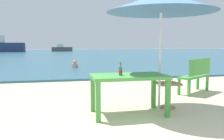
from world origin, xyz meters
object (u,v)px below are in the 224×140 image
(beer_bottle_amber, at_px, (121,70))
(side_table_wood, at_px, (168,91))
(picnic_table_green, at_px, (129,81))
(boat_tanker, at_px, (0,46))
(patio_umbrella, at_px, (161,3))
(boat_sailboat, at_px, (62,49))
(bench_green_left, at_px, (197,73))
(swimmer_person, at_px, (75,64))

(beer_bottle_amber, bearing_deg, side_table_wood, 16.35)
(picnic_table_green, xyz_separation_m, boat_tanker, (-10.52, 36.64, 0.37))
(patio_umbrella, height_order, boat_tanker, boat_tanker)
(beer_bottle_amber, relative_size, side_table_wood, 0.49)
(side_table_wood, bearing_deg, patio_umbrella, -147.03)
(beer_bottle_amber, relative_size, boat_tanker, 0.04)
(side_table_wood, bearing_deg, boat_sailboat, 92.78)
(bench_green_left, height_order, swimmer_person, bench_green_left)
(picnic_table_green, relative_size, side_table_wood, 2.59)
(patio_umbrella, bearing_deg, beer_bottle_amber, -169.89)
(patio_umbrella, height_order, side_table_wood, patio_umbrella)
(picnic_table_green, bearing_deg, beer_bottle_amber, -159.45)
(beer_bottle_amber, relative_size, boat_sailboat, 0.07)
(patio_umbrella, bearing_deg, boat_sailboat, 92.36)
(patio_umbrella, bearing_deg, bench_green_left, 40.16)
(side_table_wood, relative_size, swimmer_person, 1.32)
(patio_umbrella, distance_m, bench_green_left, 2.73)
(swimmer_person, bearing_deg, boat_tanker, 109.74)
(swimmer_person, relative_size, boat_tanker, 0.06)
(side_table_wood, xyz_separation_m, boat_sailboat, (-1.85, 38.13, 0.19))
(swimmer_person, bearing_deg, patio_umbrella, -82.44)
(boat_sailboat, bearing_deg, bench_green_left, -84.91)
(picnic_table_green, xyz_separation_m, side_table_wood, (0.93, 0.26, -0.30))
(side_table_wood, height_order, boat_tanker, boat_tanker)
(picnic_table_green, relative_size, bench_green_left, 1.16)
(boat_sailboat, bearing_deg, beer_bottle_amber, -88.89)
(bench_green_left, bearing_deg, patio_umbrella, -139.84)
(bench_green_left, bearing_deg, boat_sailboat, 95.09)
(beer_bottle_amber, xyz_separation_m, boat_sailboat, (-0.74, 38.46, -0.31))
(beer_bottle_amber, xyz_separation_m, patio_umbrella, (0.83, 0.15, 1.26))
(side_table_wood, xyz_separation_m, boat_tanker, (-11.45, 36.38, 0.66))
(picnic_table_green, distance_m, patio_umbrella, 1.61)
(swimmer_person, xyz_separation_m, boat_sailboat, (-0.44, 29.72, 0.30))
(picnic_table_green, bearing_deg, side_table_wood, 15.52)
(picnic_table_green, height_order, bench_green_left, bench_green_left)
(boat_sailboat, bearing_deg, picnic_table_green, -88.62)
(picnic_table_green, xyz_separation_m, swimmer_person, (-0.48, 8.67, -0.41))
(picnic_table_green, xyz_separation_m, boat_sailboat, (-0.92, 38.39, -0.11))
(beer_bottle_amber, bearing_deg, picnic_table_green, 20.55)
(boat_sailboat, bearing_deg, boat_tanker, -169.67)
(patio_umbrella, xyz_separation_m, boat_sailboat, (-1.58, 38.31, -1.58))
(boat_tanker, xyz_separation_m, boat_sailboat, (9.60, 1.75, -0.48))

